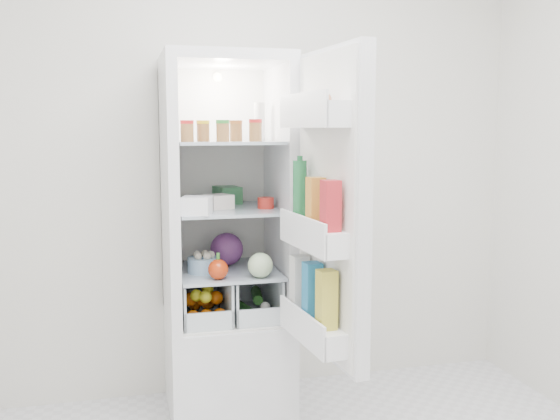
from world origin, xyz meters
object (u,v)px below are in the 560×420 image
object	(u,v)px
mushroom_bowl	(204,265)
fridge_door	(326,214)
red_cabbage	(227,249)
refrigerator	(225,282)

from	to	relation	value
mushroom_bowl	fridge_door	distance (m)	0.77
mushroom_bowl	fridge_door	size ratio (longest dim) A/B	0.12
red_cabbage	mushroom_bowl	xyz separation A→B (m)	(-0.14, -0.13, -0.05)
refrigerator	red_cabbage	world-z (taller)	refrigerator
red_cabbage	mushroom_bowl	bearing A→B (deg)	-136.20
red_cabbage	mushroom_bowl	size ratio (longest dim) A/B	1.07
red_cabbage	fridge_door	world-z (taller)	fridge_door
refrigerator	mushroom_bowl	xyz separation A→B (m)	(-0.12, -0.10, 0.12)
refrigerator	mushroom_bowl	distance (m)	0.20
mushroom_bowl	refrigerator	bearing A→B (deg)	39.04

